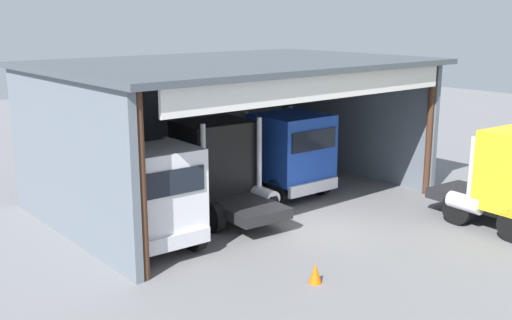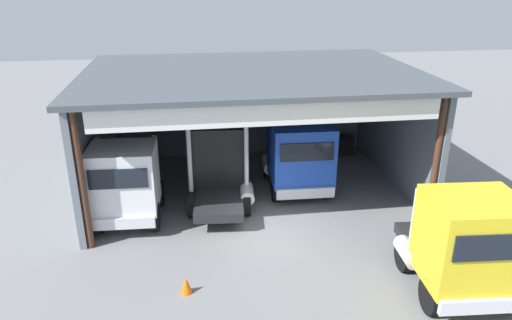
{
  "view_description": "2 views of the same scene",
  "coord_description": "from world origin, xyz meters",
  "px_view_note": "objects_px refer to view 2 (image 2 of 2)",
  "views": [
    {
      "loc": [
        -13.9,
        -13.48,
        6.95
      ],
      "look_at": [
        0.0,
        3.13,
        1.81
      ],
      "focal_mm": 42.68,
      "sensor_mm": 36.0,
      "label": 1
    },
    {
      "loc": [
        -2.64,
        -15.19,
        9.22
      ],
      "look_at": [
        0.0,
        3.13,
        1.81
      ],
      "focal_mm": 33.35,
      "sensor_mm": 36.0,
      "label": 2
    }
  ],
  "objects_px": {
    "truck_black_center_right_bay": "(219,161)",
    "truck_yellow_center_left_bay": "(464,244)",
    "truck_blue_left_bay": "(298,155)",
    "oil_drum": "(318,148)",
    "tool_cart": "(344,145)",
    "truck_white_center_bay": "(125,183)",
    "traffic_cone": "(186,285)"
  },
  "relations": [
    {
      "from": "truck_white_center_bay",
      "to": "truck_black_center_right_bay",
      "type": "distance_m",
      "value": 4.0
    },
    {
      "from": "truck_black_center_right_bay",
      "to": "traffic_cone",
      "type": "height_order",
      "value": "truck_black_center_right_bay"
    },
    {
      "from": "truck_blue_left_bay",
      "to": "oil_drum",
      "type": "relative_size",
      "value": 6.0
    },
    {
      "from": "truck_yellow_center_left_bay",
      "to": "traffic_cone",
      "type": "distance_m",
      "value": 8.34
    },
    {
      "from": "traffic_cone",
      "to": "truck_yellow_center_left_bay",
      "type": "bearing_deg",
      "value": -8.8
    },
    {
      "from": "truck_black_center_right_bay",
      "to": "truck_blue_left_bay",
      "type": "relative_size",
      "value": 0.91
    },
    {
      "from": "truck_white_center_bay",
      "to": "traffic_cone",
      "type": "relative_size",
      "value": 7.76
    },
    {
      "from": "truck_black_center_right_bay",
      "to": "oil_drum",
      "type": "relative_size",
      "value": 5.48
    },
    {
      "from": "oil_drum",
      "to": "truck_blue_left_bay",
      "type": "bearing_deg",
      "value": -116.46
    },
    {
      "from": "truck_white_center_bay",
      "to": "tool_cart",
      "type": "bearing_deg",
      "value": -147.92
    },
    {
      "from": "truck_white_center_bay",
      "to": "oil_drum",
      "type": "bearing_deg",
      "value": -144.63
    },
    {
      "from": "truck_white_center_bay",
      "to": "oil_drum",
      "type": "relative_size",
      "value": 5.07
    },
    {
      "from": "truck_black_center_right_bay",
      "to": "truck_yellow_center_left_bay",
      "type": "relative_size",
      "value": 1.03
    },
    {
      "from": "truck_black_center_right_bay",
      "to": "traffic_cone",
      "type": "relative_size",
      "value": 8.39
    },
    {
      "from": "truck_blue_left_bay",
      "to": "truck_yellow_center_left_bay",
      "type": "relative_size",
      "value": 1.12
    },
    {
      "from": "truck_blue_left_bay",
      "to": "oil_drum",
      "type": "xyz_separation_m",
      "value": [
        2.08,
        4.17,
        -1.31
      ]
    },
    {
      "from": "tool_cart",
      "to": "truck_blue_left_bay",
      "type": "bearing_deg",
      "value": -129.72
    },
    {
      "from": "truck_yellow_center_left_bay",
      "to": "traffic_cone",
      "type": "bearing_deg",
      "value": -4.64
    },
    {
      "from": "truck_black_center_right_bay",
      "to": "truck_blue_left_bay",
      "type": "bearing_deg",
      "value": 9.03
    },
    {
      "from": "truck_blue_left_bay",
      "to": "traffic_cone",
      "type": "relative_size",
      "value": 9.19
    },
    {
      "from": "truck_blue_left_bay",
      "to": "truck_yellow_center_left_bay",
      "type": "bearing_deg",
      "value": 113.55
    },
    {
      "from": "truck_black_center_right_bay",
      "to": "traffic_cone",
      "type": "bearing_deg",
      "value": -98.81
    },
    {
      "from": "truck_black_center_right_bay",
      "to": "tool_cart",
      "type": "height_order",
      "value": "truck_black_center_right_bay"
    },
    {
      "from": "truck_white_center_bay",
      "to": "truck_black_center_right_bay",
      "type": "bearing_deg",
      "value": -154.81
    },
    {
      "from": "truck_yellow_center_left_bay",
      "to": "tool_cart",
      "type": "distance_m",
      "value": 12.2
    },
    {
      "from": "truck_black_center_right_bay",
      "to": "truck_blue_left_bay",
      "type": "distance_m",
      "value": 3.48
    },
    {
      "from": "truck_black_center_right_bay",
      "to": "tool_cart",
      "type": "bearing_deg",
      "value": 37.56
    },
    {
      "from": "truck_blue_left_bay",
      "to": "oil_drum",
      "type": "bearing_deg",
      "value": -114.78
    },
    {
      "from": "truck_white_center_bay",
      "to": "traffic_cone",
      "type": "height_order",
      "value": "truck_white_center_bay"
    },
    {
      "from": "truck_black_center_right_bay",
      "to": "truck_yellow_center_left_bay",
      "type": "height_order",
      "value": "truck_black_center_right_bay"
    },
    {
      "from": "truck_yellow_center_left_bay",
      "to": "tool_cart",
      "type": "relative_size",
      "value": 4.58
    },
    {
      "from": "truck_white_center_bay",
      "to": "traffic_cone",
      "type": "bearing_deg",
      "value": 117.09
    }
  ]
}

